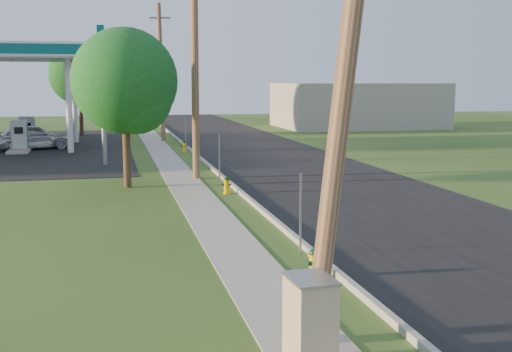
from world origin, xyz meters
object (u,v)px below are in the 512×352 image
Objects in this scene: utility_pole_mid at (195,63)px; utility_cabinet at (310,324)px; hydrant_far at (184,146)px; tree_verge at (127,85)px; fuel_pump_se at (28,134)px; car_silver at (32,137)px; utility_pole_near at (349,42)px; tree_lot at (81,77)px; fuel_pump_ne at (20,140)px; utility_pole_far at (161,72)px; hydrant_mid at (227,185)px; price_pylon at (101,56)px; hydrant_near at (314,263)px.

utility_pole_mid is 6.95× the size of utility_cabinet.
tree_verge is at bearing -106.39° from hydrant_far.
fuel_pump_se is at bearing 107.78° from tree_verge.
utility_pole_near is at bearing 174.64° from car_silver.
tree_verge is at bearing -83.86° from tree_lot.
utility_pole_mid is (-0.00, 18.00, 0.15)m from utility_pole_near.
tree_verge is (-2.89, -1.74, -0.90)m from utility_pole_mid.
fuel_pump_ne is at bearing -90.00° from fuel_pump_se.
utility_pole_near is 2.96× the size of fuel_pump_se.
hydrant_far is (9.58, -2.59, -0.36)m from fuel_pump_ne.
hydrant_far is at bearing 86.99° from utility_cabinet.
car_silver is (-8.28, -3.92, -4.01)m from utility_pole_far.
utility_pole_mid is 1.39× the size of tree_lot.
price_pylon is at bearing 115.25° from hydrant_mid.
utility_pole_mid reaches higher than fuel_pump_ne.
utility_pole_far reaches higher than tree_lot.
hydrant_far is 0.16× the size of car_silver.
hydrant_far is at bearing -15.12° from fuel_pump_ne.
tree_lot reaches higher than car_silver.
utility_pole_mid reaches higher than tree_lot.
utility_pole_near is at bearing -73.98° from fuel_pump_ne.
utility_pole_mid is 1.43× the size of price_pylon.
utility_pole_far is (-0.00, 36.00, 0.00)m from utility_pole_near.
tree_verge is (6.01, -14.74, 3.33)m from fuel_pump_ne.
car_silver is at bearing -105.63° from tree_lot.
price_pylon reaches higher than tree_verge.
utility_pole_mid reaches higher than hydrant_near.
price_pylon is (5.00, -7.50, 4.71)m from fuel_pump_ne.
utility_pole_mid is 6.76m from price_pylon.
tree_verge reaches higher than fuel_pump_ne.
hydrant_mid is 0.93× the size of hydrant_far.
tree_lot is at bearing 95.42° from price_pylon.
tree_lot is 1.51× the size of car_silver.
tree_verge is 17.64m from utility_cabinet.
tree_verge is 9.16× the size of hydrant_mid.
tree_lot reaches higher than fuel_pump_se.
price_pylon is at bearing -133.00° from hydrant_far.
hydrant_near is 25.13m from hydrant_far.
hydrant_far is at bearing 73.61° from tree_verge.
utility_pole_near is at bearing -99.81° from hydrant_near.
fuel_pump_ne is 4.65× the size of hydrant_near.
fuel_pump_ne is 11.74m from tree_lot.
price_pylon is 9.96× the size of hydrant_mid.
utility_pole_mid is 16.85m from car_silver.
tree_verge is (-2.89, 16.26, -0.75)m from utility_pole_near.
fuel_pump_ne reaches higher than utility_cabinet.
tree_lot is at bearing -35.47° from car_silver.
utility_pole_mid reaches higher than price_pylon.
utility_pole_far is 1.39× the size of price_pylon.
hydrant_mid is 20.18m from car_silver.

